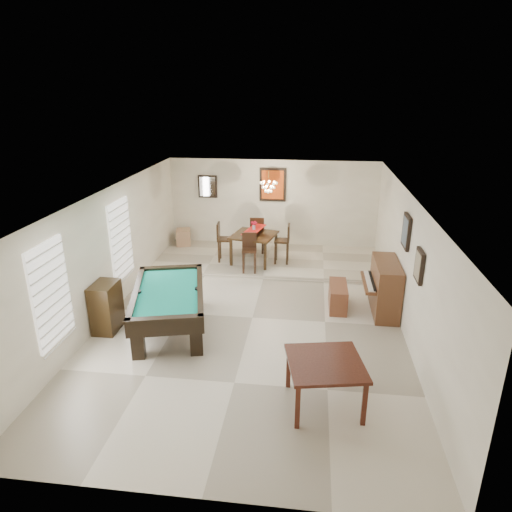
% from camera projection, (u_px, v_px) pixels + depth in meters
% --- Properties ---
extents(ground_plane, '(6.00, 9.00, 0.02)m').
position_uv_depth(ground_plane, '(252.00, 318.00, 9.50)').
color(ground_plane, beige).
extents(wall_back, '(6.00, 0.04, 2.60)m').
position_uv_depth(wall_back, '(273.00, 205.00, 13.23)').
color(wall_back, silver).
rests_on(wall_back, ground_plane).
extents(wall_front, '(6.00, 0.04, 2.60)m').
position_uv_depth(wall_front, '(197.00, 408.00, 4.86)').
color(wall_front, silver).
rests_on(wall_front, ground_plane).
extents(wall_left, '(0.04, 9.00, 2.60)m').
position_uv_depth(wall_left, '(108.00, 253.00, 9.39)').
color(wall_left, silver).
rests_on(wall_left, ground_plane).
extents(wall_right, '(0.04, 9.00, 2.60)m').
position_uv_depth(wall_right, '(408.00, 266.00, 8.70)').
color(wall_right, silver).
rests_on(wall_right, ground_plane).
extents(ceiling, '(6.00, 9.00, 0.04)m').
position_uv_depth(ceiling, '(252.00, 195.00, 8.59)').
color(ceiling, white).
rests_on(ceiling, wall_back).
extents(dining_step, '(6.00, 2.50, 0.12)m').
position_uv_depth(dining_step, '(268.00, 260.00, 12.50)').
color(dining_step, beige).
rests_on(dining_step, ground_plane).
extents(window_left_front, '(0.06, 1.00, 1.70)m').
position_uv_depth(window_left_front, '(51.00, 294.00, 7.31)').
color(window_left_front, white).
rests_on(window_left_front, wall_left).
extents(window_left_rear, '(0.06, 1.00, 1.70)m').
position_uv_depth(window_left_rear, '(121.00, 239.00, 9.91)').
color(window_left_rear, white).
rests_on(window_left_rear, wall_left).
extents(pool_table, '(1.89, 2.70, 0.82)m').
position_uv_depth(pool_table, '(170.00, 310.00, 8.93)').
color(pool_table, black).
rests_on(pool_table, ground_plane).
extents(square_table, '(1.27, 1.27, 0.75)m').
position_uv_depth(square_table, '(324.00, 383.00, 6.78)').
color(square_table, '#37160D').
rests_on(square_table, ground_plane).
extents(upright_piano, '(0.75, 1.34, 1.12)m').
position_uv_depth(upright_piano, '(379.00, 287.00, 9.59)').
color(upright_piano, brown).
rests_on(upright_piano, ground_plane).
extents(piano_bench, '(0.37, 0.95, 0.53)m').
position_uv_depth(piano_bench, '(338.00, 296.00, 9.86)').
color(piano_bench, brown).
rests_on(piano_bench, ground_plane).
extents(apothecary_chest, '(0.44, 0.65, 0.98)m').
position_uv_depth(apothecary_chest, '(106.00, 307.00, 8.87)').
color(apothecary_chest, black).
rests_on(apothecary_chest, ground_plane).
extents(dining_table, '(1.27, 1.27, 0.89)m').
position_uv_depth(dining_table, '(254.00, 246.00, 12.08)').
color(dining_table, black).
rests_on(dining_table, dining_step).
extents(flower_vase, '(0.16, 0.16, 0.24)m').
position_uv_depth(flower_vase, '(254.00, 225.00, 11.88)').
color(flower_vase, '#AD0E24').
rests_on(flower_vase, dining_table).
extents(dining_chair_south, '(0.40, 0.40, 0.98)m').
position_uv_depth(dining_chair_south, '(249.00, 253.00, 11.41)').
color(dining_chair_south, black).
rests_on(dining_chair_south, dining_step).
extents(dining_chair_north, '(0.41, 0.41, 1.04)m').
position_uv_depth(dining_chair_north, '(257.00, 234.00, 12.77)').
color(dining_chair_north, black).
rests_on(dining_chair_north, dining_step).
extents(dining_chair_west, '(0.42, 0.42, 1.04)m').
position_uv_depth(dining_chair_west, '(225.00, 242.00, 12.12)').
color(dining_chair_west, black).
rests_on(dining_chair_west, dining_step).
extents(dining_chair_east, '(0.39, 0.39, 1.05)m').
position_uv_depth(dining_chair_east, '(282.00, 244.00, 11.99)').
color(dining_chair_east, black).
rests_on(dining_chair_east, dining_step).
extents(corner_bench, '(0.51, 0.59, 0.45)m').
position_uv_depth(corner_bench, '(183.00, 237.00, 13.48)').
color(corner_bench, tan).
rests_on(corner_bench, dining_step).
extents(chandelier, '(0.44, 0.44, 0.60)m').
position_uv_depth(chandelier, '(269.00, 183.00, 11.71)').
color(chandelier, '#FFE5B2').
rests_on(chandelier, ceiling).
extents(back_painting, '(0.75, 0.06, 0.95)m').
position_uv_depth(back_painting, '(273.00, 185.00, 12.99)').
color(back_painting, '#D84C14').
rests_on(back_painting, wall_back).
extents(back_mirror, '(0.55, 0.06, 0.65)m').
position_uv_depth(back_mirror, '(208.00, 186.00, 13.24)').
color(back_mirror, white).
rests_on(back_mirror, wall_back).
extents(right_picture_upper, '(0.06, 0.55, 0.65)m').
position_uv_depth(right_picture_upper, '(406.00, 232.00, 8.77)').
color(right_picture_upper, slate).
rests_on(right_picture_upper, wall_right).
extents(right_picture_lower, '(0.06, 0.45, 0.55)m').
position_uv_depth(right_picture_lower, '(419.00, 266.00, 7.63)').
color(right_picture_lower, gray).
rests_on(right_picture_lower, wall_right).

